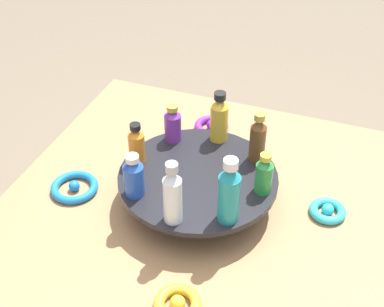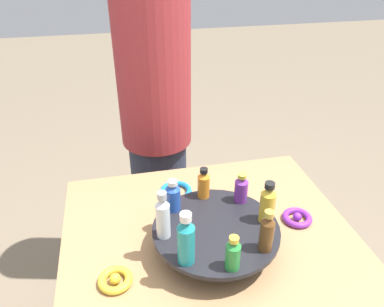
{
  "view_description": "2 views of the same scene",
  "coord_description": "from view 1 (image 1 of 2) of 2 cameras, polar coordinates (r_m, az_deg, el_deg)",
  "views": [
    {
      "loc": [
        0.78,
        0.28,
        1.54
      ],
      "look_at": [
        0.0,
        -0.01,
        0.89
      ],
      "focal_mm": 50.0,
      "sensor_mm": 36.0,
      "label": 1
    },
    {
      "loc": [
        0.21,
        0.69,
        1.49
      ],
      "look_at": [
        0.02,
        -0.21,
        0.94
      ],
      "focal_mm": 35.0,
      "sensor_mm": 36.0,
      "label": 2
    }
  ],
  "objects": [
    {
      "name": "bottle_brown",
      "position": [
        1.1,
        7.03,
        1.56
      ],
      "size": [
        0.03,
        0.03,
        0.11
      ],
      "color": "brown",
      "rests_on": "display_stand"
    },
    {
      "name": "display_stand",
      "position": [
        1.1,
        0.63,
        -3.23
      ],
      "size": [
        0.33,
        0.33,
        0.07
      ],
      "color": "black",
      "rests_on": "party_table"
    },
    {
      "name": "bottle_teal",
      "position": [
        0.95,
        3.98,
        -4.19
      ],
      "size": [
        0.04,
        0.04,
        0.14
      ],
      "color": "teal",
      "rests_on": "display_stand"
    },
    {
      "name": "bottle_clear",
      "position": [
        0.95,
        -2.22,
        -4.4
      ],
      "size": [
        0.03,
        0.03,
        0.13
      ],
      "color": "silver",
      "rests_on": "display_stand"
    },
    {
      "name": "bottle_green",
      "position": [
        1.03,
        7.65,
        -2.32
      ],
      "size": [
        0.03,
        0.03,
        0.09
      ],
      "color": "#288438",
      "rests_on": "display_stand"
    },
    {
      "name": "ribbon_bow_blue",
      "position": [
        1.18,
        -12.43,
        -3.52
      ],
      "size": [
        0.1,
        0.1,
        0.02
      ],
      "color": "blue",
      "rests_on": "party_table"
    },
    {
      "name": "ribbon_bow_purple",
      "position": [
        1.34,
        2.09,
        2.95
      ],
      "size": [
        0.09,
        0.09,
        0.03
      ],
      "color": "purple",
      "rests_on": "party_table"
    },
    {
      "name": "bottle_blue",
      "position": [
        1.02,
        -6.24,
        -2.45
      ],
      "size": [
        0.04,
        0.04,
        0.09
      ],
      "color": "#234CAD",
      "rests_on": "display_stand"
    },
    {
      "name": "bottle_gold",
      "position": [
        1.15,
        3.03,
        3.75
      ],
      "size": [
        0.04,
        0.04,
        0.12
      ],
      "color": "gold",
      "rests_on": "display_stand"
    },
    {
      "name": "ribbon_bow_teal",
      "position": [
        1.14,
        14.26,
        -5.93
      ],
      "size": [
        0.08,
        0.08,
        0.03
      ],
      "color": "#2DB7CC",
      "rests_on": "party_table"
    },
    {
      "name": "bottle_orange",
      "position": [
        1.1,
        -5.89,
        1.03
      ],
      "size": [
        0.03,
        0.03,
        0.09
      ],
      "color": "orange",
      "rests_on": "display_stand"
    },
    {
      "name": "ribbon_bow_gold",
      "position": [
        0.95,
        -1.55,
        -15.74
      ],
      "size": [
        0.08,
        0.08,
        0.03
      ],
      "color": "gold",
      "rests_on": "party_table"
    },
    {
      "name": "bottle_purple",
      "position": [
        1.16,
        -2.07,
        3.14
      ],
      "size": [
        0.04,
        0.04,
        0.09
      ],
      "color": "#702D93",
      "rests_on": "display_stand"
    }
  ]
}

